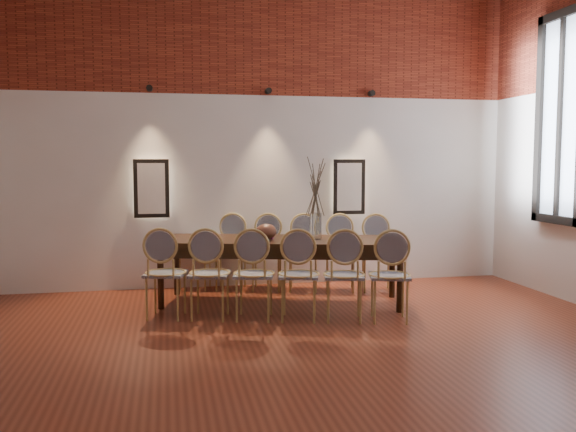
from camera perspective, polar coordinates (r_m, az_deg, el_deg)
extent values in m
cube|color=brown|center=(4.88, 2.66, -14.63)|extent=(7.00, 7.00, 0.02)
cube|color=silver|center=(8.09, -3.41, 7.66)|extent=(7.00, 0.10, 4.00)
cube|color=maroon|center=(8.17, -3.38, 16.47)|extent=(7.00, 0.02, 1.50)
cube|color=#FFEAC6|center=(7.91, -12.65, 2.54)|extent=(0.36, 0.06, 0.66)
cube|color=#FFEAC6|center=(8.27, 5.68, 2.74)|extent=(0.36, 0.06, 0.66)
cylinder|color=black|center=(7.93, -12.84, 11.59)|extent=(0.08, 0.10, 0.08)
cylinder|color=black|center=(8.04, -1.86, 11.62)|extent=(0.08, 0.10, 0.08)
cylinder|color=black|center=(8.38, 7.82, 11.31)|extent=(0.08, 0.10, 0.08)
cube|color=silver|center=(7.93, 24.24, 8.37)|extent=(0.02, 0.78, 2.38)
cube|color=black|center=(7.92, 24.12, 8.38)|extent=(0.08, 0.90, 2.50)
cube|color=black|center=(7.92, 24.12, 8.38)|extent=(0.06, 0.06, 2.40)
cube|color=black|center=(7.08, -0.64, -5.17)|extent=(2.93, 1.57, 0.75)
cylinder|color=silver|center=(6.99, 2.59, -0.96)|extent=(0.14, 0.14, 0.30)
ellipsoid|color=brown|center=(6.98, -2.06, -1.46)|extent=(0.24, 0.24, 0.18)
cube|color=#931567|center=(7.11, -2.45, -1.95)|extent=(0.30, 0.24, 0.03)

